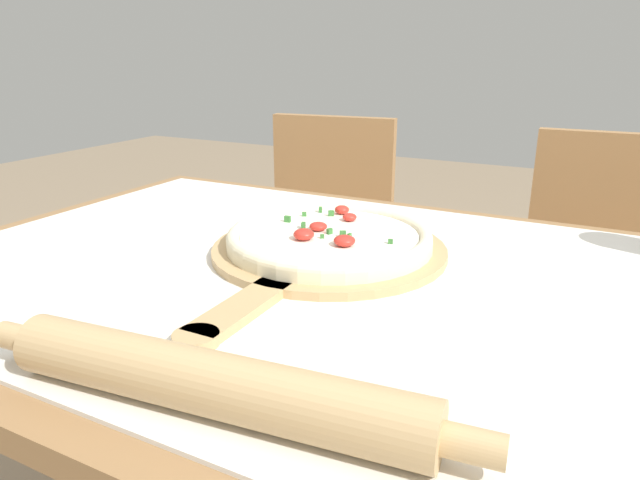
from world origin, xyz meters
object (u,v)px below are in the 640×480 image
pizza_peel (324,253)px  chair_right (599,290)px  rolling_pin (212,383)px  pizza (329,237)px  chair_left (323,244)px

pizza_peel → chair_right: (0.38, 0.76, -0.28)m
rolling_pin → chair_right: chair_right is taller
pizza_peel → pizza: pizza is taller
rolling_pin → chair_right: size_ratio=0.53×
chair_left → chair_right: size_ratio=1.00×
pizza → chair_right: size_ratio=0.34×
pizza → rolling_pin: rolling_pin is taller
pizza → rolling_pin: (0.09, -0.40, 0.00)m
pizza_peel → chair_left: size_ratio=0.58×
chair_right → pizza: bearing=-118.3°
rolling_pin → chair_left: bearing=112.7°
chair_right → rolling_pin: bearing=-105.6°
pizza_peel → pizza: size_ratio=1.68×
pizza_peel → chair_right: bearing=63.6°
pizza → chair_left: bearing=117.6°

